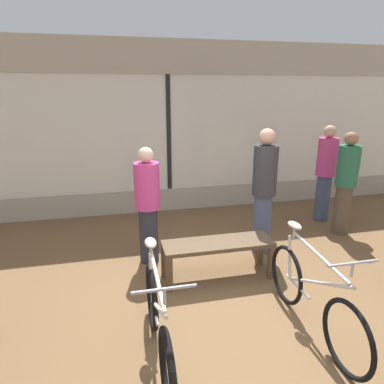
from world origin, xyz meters
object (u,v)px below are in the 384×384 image
object	(u,v)px
bicycle_right	(312,297)
customer_by_window	(264,187)
bicycle_left	(158,324)
display_bench	(218,248)
customer_mid_floor	(325,172)
customer_near_rack	(148,204)
customer_near_bench	(346,180)

from	to	relation	value
bicycle_right	customer_by_window	size ratio (longest dim) A/B	0.94
bicycle_left	customer_by_window	world-z (taller)	customer_by_window
display_bench	customer_mid_floor	xyz separation A→B (m)	(2.48, 1.53, 0.52)
display_bench	customer_near_rack	world-z (taller)	customer_near_rack
customer_by_window	customer_mid_floor	bearing A→B (deg)	30.11
bicycle_left	bicycle_right	bearing A→B (deg)	2.27
bicycle_right	customer_mid_floor	world-z (taller)	customer_mid_floor
bicycle_right	customer_near_bench	world-z (taller)	customer_near_bench
customer_near_rack	customer_by_window	size ratio (longest dim) A/B	0.89
customer_by_window	customer_near_bench	distance (m)	1.62
customer_mid_floor	bicycle_left	bearing A→B (deg)	-140.91
display_bench	bicycle_right	bearing A→B (deg)	-63.01
bicycle_right	customer_mid_floor	bearing A→B (deg)	55.24
bicycle_left	bicycle_right	world-z (taller)	bicycle_left
bicycle_right	customer_near_rack	distance (m)	2.34
customer_mid_floor	customer_near_bench	world-z (taller)	customer_mid_floor
bicycle_right	display_bench	world-z (taller)	bicycle_right
bicycle_right	customer_by_window	xyz separation A→B (m)	(0.26, 1.76, 0.61)
bicycle_left	customer_near_bench	distance (m)	4.04
bicycle_right	customer_by_window	world-z (taller)	customer_by_window
customer_by_window	customer_mid_floor	size ratio (longest dim) A/B	1.05
display_bench	customer_by_window	distance (m)	1.19
customer_mid_floor	customer_near_bench	distance (m)	0.62
bicycle_right	customer_near_rack	xyz separation A→B (m)	(-1.41, 1.81, 0.47)
customer_by_window	bicycle_left	bearing A→B (deg)	-134.33
customer_near_rack	customer_near_bench	world-z (taller)	customer_near_bench
display_bench	customer_near_rack	xyz separation A→B (m)	(-0.81, 0.63, 0.45)
display_bench	customer_mid_floor	size ratio (longest dim) A/B	0.80
customer_near_bench	bicycle_right	bearing A→B (deg)	-131.51
bicycle_left	display_bench	distance (m)	1.55
customer_mid_floor	customer_near_bench	xyz separation A→B (m)	(-0.03, -0.62, 0.00)
bicycle_left	customer_near_bench	size ratio (longest dim) A/B	0.98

